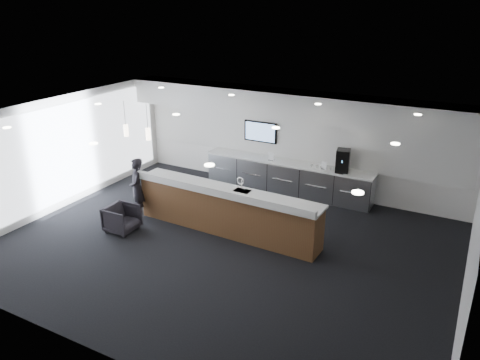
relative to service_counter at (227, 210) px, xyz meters
The scene contains 24 objects.
ground 0.92m from the service_counter, 63.72° to the right, with size 10.00×10.00×0.00m, color black.
ceiling 2.53m from the service_counter, 63.72° to the right, with size 10.00×8.00×0.02m, color black.
back_wall 3.50m from the service_counter, 84.59° to the left, with size 10.00×0.02×3.00m, color white.
left_wall 4.82m from the service_counter, behind, with size 0.02×8.00×3.00m, color white.
right_wall 5.44m from the service_counter, ahead, with size 0.02×8.00×3.00m, color white.
soffit_bulkhead 3.58m from the service_counter, 83.76° to the left, with size 10.00×0.90×0.70m, color silver.
alcove_panel 3.49m from the service_counter, 84.54° to the left, with size 9.80×0.06×1.40m, color silver.
window_blinds_wall 4.78m from the service_counter, behind, with size 0.04×7.36×2.55m, color silver.
back_credenza 3.01m from the service_counter, 83.95° to the left, with size 5.06×0.66×0.95m.
wall_tv 3.50m from the service_counter, 101.81° to the left, with size 1.05×0.08×0.62m.
pendant_left 2.68m from the service_counter, behind, with size 0.12×0.12×0.30m, color #FFE6C6.
pendant_right 3.25m from the service_counter, behind, with size 0.12×0.12×0.30m, color #FFE6C6.
ceiling_can_lights 2.50m from the service_counter, 63.72° to the right, with size 7.00×5.00×0.02m, color white, non-canonical shape.
service_counter is the anchor object (origin of this frame).
coffee_machine 3.61m from the service_counter, 56.87° to the left, with size 0.42×0.51×0.62m.
info_sign_left 2.93m from the service_counter, 93.04° to the left, with size 0.18×0.02×0.25m, color white.
info_sign_right 3.27m from the service_counter, 63.47° to the left, with size 0.17×0.02×0.22m, color white.
armchair 2.58m from the service_counter, 152.82° to the right, with size 0.71×0.73×0.66m, color black.
lounge_guest 2.52m from the service_counter, behind, with size 0.58×0.38×1.57m, color black.
cup_0 3.37m from the service_counter, 60.51° to the left, with size 0.09×0.09×0.08m, color white.
cup_1 3.31m from the service_counter, 62.64° to the left, with size 0.09×0.09×0.08m, color white.
cup_2 3.24m from the service_counter, 64.86° to the left, with size 0.09×0.09×0.08m, color white.
cup_3 3.19m from the service_counter, 67.16° to the left, with size 0.09×0.09×0.08m, color white.
cup_4 3.14m from the service_counter, 69.53° to the left, with size 0.09×0.09×0.08m, color white.
Camera 1 is at (4.81, -8.25, 5.37)m, focal length 35.00 mm.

